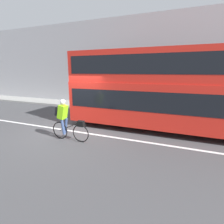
{
  "coord_description": "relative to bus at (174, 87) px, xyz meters",
  "views": [
    {
      "loc": [
        4.67,
        -6.23,
        2.73
      ],
      "look_at": [
        1.9,
        0.53,
        1.0
      ],
      "focal_mm": 28.0,
      "sensor_mm": 36.0,
      "label": 1
    }
  ],
  "objects": [
    {
      "name": "building_facade",
      "position": [
        -4.27,
        4.77,
        1.27
      ],
      "size": [
        60.0,
        0.3,
        6.57
      ],
      "color": "#9E9EA3",
      "rests_on": "ground_plane"
    },
    {
      "name": "street_sign_post",
      "position": [
        2.19,
        3.52,
        -0.62
      ],
      "size": [
        0.36,
        0.09,
        2.27
      ],
      "color": "#59595B",
      "rests_on": "sidewalk_curb"
    },
    {
      "name": "cyclist_on_bike",
      "position": [
        -3.82,
        -2.88,
        -1.13
      ],
      "size": [
        1.69,
        0.32,
        1.65
      ],
      "color": "black",
      "rests_on": "ground_plane"
    },
    {
      "name": "ground_plane",
      "position": [
        -4.27,
        -2.11,
        -2.02
      ],
      "size": [
        80.0,
        80.0,
        0.0
      ],
      "primitive_type": "plane",
      "color": "#424244"
    },
    {
      "name": "bus",
      "position": [
        0.0,
        0.0,
        0.0
      ],
      "size": [
        9.6,
        2.51,
        3.63
      ],
      "color": "black",
      "rests_on": "ground_plane"
    },
    {
      "name": "road_center_line",
      "position": [
        -4.27,
        -1.94,
        -2.01
      ],
      "size": [
        50.0,
        0.14,
        0.01
      ],
      "primitive_type": "cube",
      "color": "silver",
      "rests_on": "ground_plane"
    },
    {
      "name": "sidewalk_curb",
      "position": [
        -4.27,
        3.63,
        -1.96
      ],
      "size": [
        60.0,
        1.99,
        0.12
      ],
      "color": "gray",
      "rests_on": "ground_plane"
    }
  ]
}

